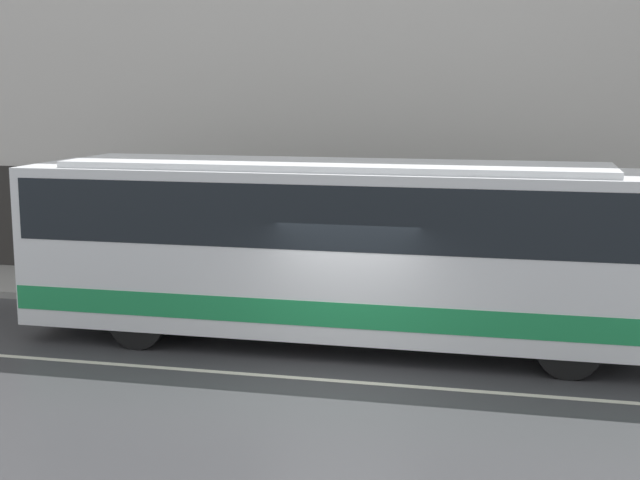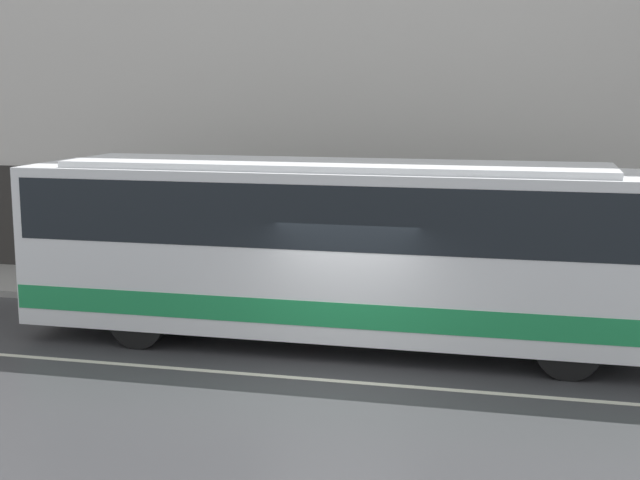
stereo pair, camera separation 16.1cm
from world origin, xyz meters
TOP-DOWN VIEW (x-y plane):
  - ground_plane at (0.00, 0.00)m, footprint 60.00×60.00m
  - sidewalk at (0.00, 5.43)m, footprint 60.00×2.87m
  - building_facade at (0.00, 7.01)m, footprint 60.00×0.35m
  - lane_stripe at (0.00, 0.00)m, footprint 54.00×0.14m
  - transit_bus at (-0.52, 2.11)m, footprint 11.77×2.52m
  - pedestrian_waiting at (-1.77, 5.27)m, footprint 0.36×0.36m

SIDE VIEW (x-z plane):
  - ground_plane at x=0.00m, z-range 0.00..0.00m
  - lane_stripe at x=0.00m, z-range 0.00..0.01m
  - sidewalk at x=0.00m, z-range 0.00..0.16m
  - pedestrian_waiting at x=-1.77m, z-range 0.10..1.62m
  - transit_bus at x=-0.52m, z-range 0.22..3.69m
  - building_facade at x=0.00m, z-range -0.21..12.95m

